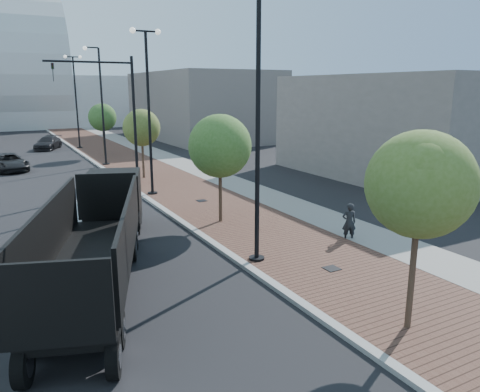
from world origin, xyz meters
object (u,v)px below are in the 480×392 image
white_sedan (88,217)px  pedestrian (349,222)px  dark_car_mid (9,162)px  dump_truck (106,225)px

white_sedan → pedestrian: 11.18m
white_sedan → dark_car_mid: dark_car_mid is taller
dump_truck → pedestrian: (9.12, -2.76, -0.47)m
dark_car_mid → pedestrian: (11.50, -24.95, 0.15)m
dump_truck → dark_car_mid: 22.32m
dark_car_mid → pedestrian: bearing=-76.0°
dark_car_mid → pedestrian: size_ratio=2.92×
white_sedan → pedestrian: bearing=-19.2°
dump_truck → pedestrian: dump_truck is taller
dump_truck → dark_car_mid: dump_truck is taller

